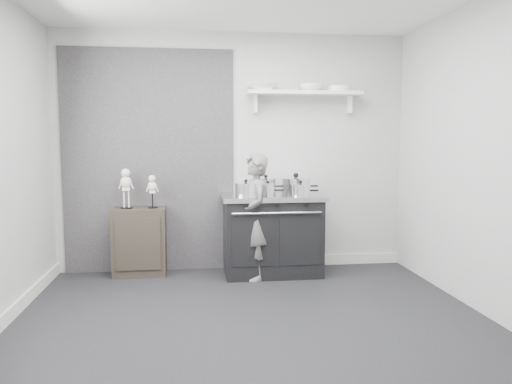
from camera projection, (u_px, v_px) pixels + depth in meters
ground at (252, 323)px, 4.09m from camera, size 4.00×4.00×0.00m
room_shell at (239, 122)px, 4.05m from camera, size 4.02×3.62×2.71m
wall_shelf at (304, 94)px, 5.63m from camera, size 1.30×0.26×0.24m
stove at (272, 234)px, 5.55m from camera, size 1.11×0.69×0.89m
side_cabinet at (140, 242)px, 5.51m from camera, size 0.57×0.33×0.75m
child at (255, 217)px, 5.32m from camera, size 0.37×0.52×1.35m
pot_front_left at (246, 189)px, 5.35m from camera, size 0.33×0.24×0.18m
pot_back_left at (266, 186)px, 5.61m from camera, size 0.32×0.23×0.21m
pot_back_right at (296, 185)px, 5.62m from camera, size 0.42×0.34×0.23m
pot_front_right at (300, 190)px, 5.34m from camera, size 0.31×0.22×0.17m
pot_front_center at (268, 190)px, 5.36m from camera, size 0.25×0.17×0.16m
skeleton_full at (126, 185)px, 5.43m from camera, size 0.14×0.09×0.50m
skeleton_torso at (152, 189)px, 5.47m from camera, size 0.12×0.07×0.42m
bowl_large at (263, 87)px, 5.56m from camera, size 0.32×0.32×0.08m
bowl_small at (311, 88)px, 5.63m from camera, size 0.25×0.25×0.08m
plate_stack at (339, 89)px, 5.67m from camera, size 0.26×0.26×0.06m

